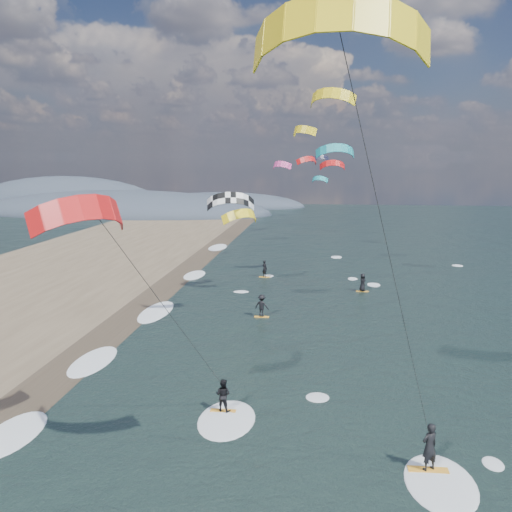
# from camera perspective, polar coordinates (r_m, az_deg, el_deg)

# --- Properties ---
(wet_sand_strip) EXTENTS (3.00, 240.00, 0.00)m
(wet_sand_strip) POSITION_cam_1_polar(r_m,az_deg,el_deg) (31.54, -21.28, -12.85)
(wet_sand_strip) COLOR #382D23
(wet_sand_strip) RESTS_ON ground
(coastal_hills) EXTENTS (80.00, 41.00, 15.00)m
(coastal_hills) POSITION_cam_1_polar(r_m,az_deg,el_deg) (132.61, -14.17, 4.45)
(coastal_hills) COLOR #3D4756
(coastal_hills) RESTS_ON ground
(kitesurfer_near_a) EXTENTS (7.98, 8.54, 16.22)m
(kitesurfer_near_a) POSITION_cam_1_polar(r_m,az_deg,el_deg) (15.68, 10.44, 12.50)
(kitesurfer_near_a) COLOR gold
(kitesurfer_near_a) RESTS_ON ground
(kitesurfer_near_b) EXTENTS (6.81, 9.11, 11.39)m
(kitesurfer_near_b) POSITION_cam_1_polar(r_m,az_deg,el_deg) (22.24, -11.21, -3.08)
(kitesurfer_near_b) COLOR gold
(kitesurfer_near_b) RESTS_ON ground
(far_kitesurfers) EXTENTS (10.38, 15.16, 1.73)m
(far_kitesurfers) POSITION_cam_1_polar(r_m,az_deg,el_deg) (47.76, 3.72, -3.44)
(far_kitesurfers) COLOR gold
(far_kitesurfers) RESTS_ON ground
(bg_kite_field) EXTENTS (11.41, 73.30, 10.59)m
(bg_kite_field) POSITION_cam_1_polar(r_m,az_deg,el_deg) (68.68, 5.13, 9.56)
(bg_kite_field) COLOR black
(bg_kite_field) RESTS_ON ground
(shoreline_surf) EXTENTS (2.40, 79.40, 0.11)m
(shoreline_surf) POSITION_cam_1_polar(r_m,az_deg,el_deg) (35.03, -15.84, -10.25)
(shoreline_surf) COLOR white
(shoreline_surf) RESTS_ON ground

